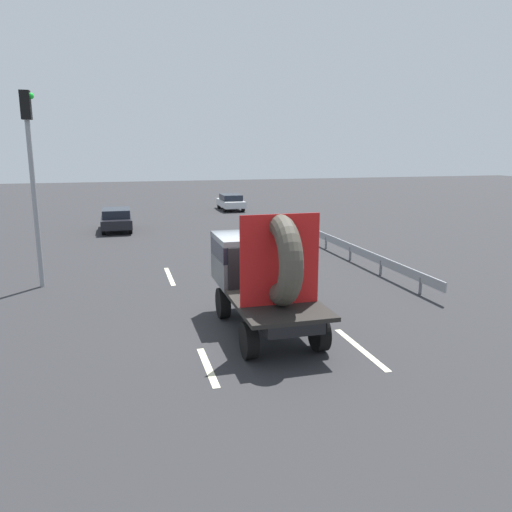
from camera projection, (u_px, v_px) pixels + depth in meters
name	position (u px, v px, depth m)	size (l,w,h in m)	color
ground_plane	(246.00, 323.00, 13.66)	(120.00, 120.00, 0.00)	#28282B
flatbed_truck	(261.00, 268.00, 13.12)	(2.02, 4.65, 3.20)	black
distant_sedan	(116.00, 219.00, 28.62)	(1.66, 3.87, 1.26)	black
traffic_light	(31.00, 164.00, 16.35)	(0.42, 0.36, 6.45)	gray
guardrail	(365.00, 254.00, 19.91)	(0.10, 10.34, 0.71)	gray
lane_dash_left_near	(208.00, 367.00, 10.92)	(2.06, 0.16, 0.01)	beige
lane_dash_left_far	(170.00, 276.00, 18.58)	(2.67, 0.16, 0.01)	beige
lane_dash_right_near	(361.00, 349.00, 11.90)	(2.62, 0.16, 0.01)	beige
lane_dash_right_far	(266.00, 271.00, 19.34)	(2.80, 0.16, 0.01)	beige
oncoming_car	(231.00, 202.00, 38.10)	(1.57, 3.65, 1.19)	black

